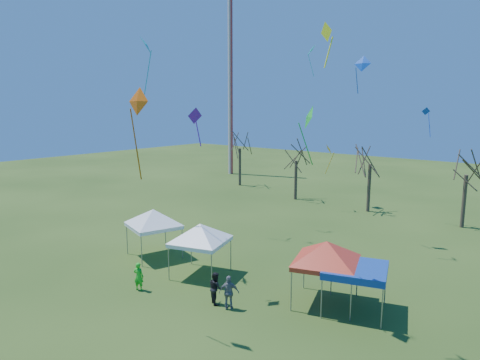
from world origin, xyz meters
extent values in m
plane|color=#2B4516|center=(0.00, 0.00, 0.00)|extent=(140.00, 140.00, 0.00)
cylinder|color=silver|center=(-28.00, 34.00, 12.50)|extent=(0.70, 0.70, 25.00)
cylinder|color=#3D2D21|center=(-20.85, 27.38, 2.39)|extent=(0.32, 0.32, 4.78)
cylinder|color=#3D2D21|center=(-10.77, 24.65, 2.14)|extent=(0.32, 0.32, 4.28)
cylinder|color=#3D2D21|center=(-2.37, 24.38, 2.32)|extent=(0.32, 0.32, 4.64)
cylinder|color=#3D2D21|center=(6.03, 24.04, 2.24)|extent=(0.32, 0.32, 4.49)
cylinder|color=gray|center=(-10.45, 2.18, 1.01)|extent=(0.06, 0.06, 2.03)
cylinder|color=gray|center=(-9.57, 4.89, 1.01)|extent=(0.06, 0.06, 2.03)
cylinder|color=gray|center=(-7.75, 1.30, 1.01)|extent=(0.06, 0.06, 2.03)
cylinder|color=gray|center=(-6.87, 4.01, 1.01)|extent=(0.06, 0.06, 2.03)
cube|color=white|center=(-8.66, 3.09, 2.15)|extent=(3.84, 3.84, 0.24)
pyramid|color=white|center=(-8.66, 3.09, 3.29)|extent=(4.09, 4.09, 1.01)
cylinder|color=gray|center=(-4.80, 0.95, 0.99)|extent=(0.06, 0.06, 1.98)
cylinder|color=gray|center=(-5.62, 3.60, 0.99)|extent=(0.06, 0.06, 1.98)
cylinder|color=gray|center=(-2.15, 1.77, 0.99)|extent=(0.06, 0.06, 1.98)
cylinder|color=gray|center=(-2.97, 4.43, 0.99)|extent=(0.06, 0.06, 1.98)
cube|color=white|center=(-3.88, 2.69, 2.10)|extent=(3.72, 3.72, 0.24)
pyramid|color=white|center=(-3.88, 2.69, 3.21)|extent=(4.02, 4.02, 0.99)
cylinder|color=gray|center=(2.84, 2.20, 1.03)|extent=(0.06, 0.06, 2.07)
cylinder|color=gray|center=(1.94, 4.96, 1.03)|extent=(0.06, 0.06, 2.07)
cylinder|color=gray|center=(5.59, 3.10, 1.03)|extent=(0.06, 0.06, 2.07)
cylinder|color=gray|center=(4.69, 5.86, 1.03)|extent=(0.06, 0.06, 2.07)
cube|color=red|center=(3.77, 4.03, 2.19)|extent=(3.91, 3.91, 0.25)
pyramid|color=red|center=(3.77, 4.03, 3.35)|extent=(4.17, 4.17, 1.03)
cylinder|color=gray|center=(4.38, 2.46, 0.99)|extent=(0.06, 0.06, 1.98)
cylinder|color=gray|center=(3.55, 5.10, 0.99)|extent=(0.06, 0.06, 1.98)
cylinder|color=gray|center=(7.02, 3.29, 0.99)|extent=(0.06, 0.06, 1.98)
cylinder|color=gray|center=(6.19, 5.93, 0.99)|extent=(0.06, 0.06, 1.98)
cube|color=navy|center=(5.29, 4.20, 2.10)|extent=(3.72, 3.72, 0.24)
cube|color=navy|center=(5.29, 4.20, 2.27)|extent=(3.72, 3.72, 0.12)
imported|color=slate|center=(0.30, 0.42, 0.87)|extent=(1.08, 0.95, 1.75)
imported|color=green|center=(-5.05, -1.04, 0.80)|extent=(0.68, 0.57, 1.60)
imported|color=black|center=(-0.65, 0.46, 0.84)|extent=(1.03, 0.96, 1.68)
cone|color=#0ED3BD|center=(-9.01, 24.18, 15.70)|extent=(1.39, 1.56, 1.10)
cube|color=#0ED3BD|center=(-9.17, 24.47, 14.23)|extent=(0.63, 0.37, 2.30)
cone|color=#DF5A0B|center=(-1.53, -3.35, 10.32)|extent=(1.24, 0.37, 1.22)
cube|color=#DF5A0B|center=(-1.75, -3.36, 8.45)|extent=(0.06, 0.48, 3.12)
cone|color=blue|center=(0.37, 15.17, 13.13)|extent=(1.26, 0.61, 1.18)
cube|color=blue|center=(0.03, 15.14, 11.93)|extent=(0.11, 0.73, 1.82)
cone|color=orange|center=(-5.90, 22.76, 6.00)|extent=(1.21, 1.28, 1.05)
cube|color=orange|center=(-5.65, 22.45, 4.66)|extent=(0.67, 0.56, 2.12)
cone|color=#FEFF1A|center=(4.83, 1.29, 13.07)|extent=(0.81, 0.60, 0.81)
cube|color=#FEFF1A|center=(4.98, 1.20, 12.26)|extent=(0.22, 0.35, 1.24)
cone|color=#6A18A9|center=(-2.49, 1.00, 9.62)|extent=(0.42, 0.92, 0.88)
cube|color=#6A18A9|center=(-2.46, 1.21, 8.72)|extent=(0.47, 0.12, 1.39)
cone|color=green|center=(3.74, 1.85, 9.64)|extent=(1.07, 1.10, 1.08)
cube|color=green|center=(3.50, 2.10, 8.40)|extent=(0.56, 0.53, 1.94)
cone|color=#0CAFBD|center=(-7.18, 1.82, 13.64)|extent=(1.50, 1.46, 1.19)
cube|color=#0CAFBD|center=(-6.97, 1.63, 11.83)|extent=(0.43, 0.47, 2.95)
cone|color=blue|center=(2.69, 23.20, 9.70)|extent=(0.77, 0.68, 0.68)
cube|color=blue|center=(3.00, 23.42, 8.53)|extent=(0.50, 0.66, 2.00)
camera|label=1|loc=(13.43, -14.92, 10.11)|focal=32.00mm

